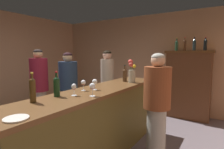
# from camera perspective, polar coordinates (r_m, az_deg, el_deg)

# --- Properties ---
(wall_back) EXTENTS (5.65, 0.12, 2.67)m
(wall_back) POSITION_cam_1_polar(r_m,az_deg,el_deg) (5.39, 9.86, 3.84)
(wall_back) COLOR tan
(wall_back) RESTS_ON ground
(bar_counter) EXTENTS (0.63, 3.01, 1.07)m
(bar_counter) POSITION_cam_1_polar(r_m,az_deg,el_deg) (2.73, -4.79, -15.78)
(bar_counter) COLOR brown
(bar_counter) RESTS_ON ground
(display_cabinet) EXTENTS (1.08, 0.45, 1.66)m
(display_cabinet) POSITION_cam_1_polar(r_m,az_deg,el_deg) (4.78, 23.00, -2.60)
(display_cabinet) COLOR #56301A
(display_cabinet) RESTS_ON ground
(wine_bottle_malbec) EXTENTS (0.06, 0.06, 0.32)m
(wine_bottle_malbec) POSITION_cam_1_polar(r_m,az_deg,el_deg) (2.04, -23.91, -4.20)
(wine_bottle_malbec) COLOR #473215
(wine_bottle_malbec) RESTS_ON bar_counter
(wine_bottle_chardonnay) EXTENTS (0.07, 0.07, 0.30)m
(wine_bottle_chardonnay) POSITION_cam_1_polar(r_m,az_deg,el_deg) (2.23, -17.16, -3.43)
(wine_bottle_chardonnay) COLOR #133319
(wine_bottle_chardonnay) RESTS_ON bar_counter
(wine_bottle_rose) EXTENTS (0.07, 0.07, 0.30)m
(wine_bottle_rose) POSITION_cam_1_polar(r_m,az_deg,el_deg) (3.30, 4.09, 0.01)
(wine_bottle_rose) COLOR #482E1A
(wine_bottle_rose) RESTS_ON bar_counter
(wine_glass_front) EXTENTS (0.07, 0.07, 0.15)m
(wine_glass_front) POSITION_cam_1_polar(r_m,az_deg,el_deg) (2.22, -12.00, -4.05)
(wine_glass_front) COLOR white
(wine_glass_front) RESTS_ON bar_counter
(wine_glass_mid) EXTENTS (0.07, 0.07, 0.15)m
(wine_glass_mid) POSITION_cam_1_polar(r_m,az_deg,el_deg) (2.50, -9.09, -2.70)
(wine_glass_mid) COLOR white
(wine_glass_mid) RESTS_ON bar_counter
(wine_glass_rear) EXTENTS (0.07, 0.07, 0.15)m
(wine_glass_rear) POSITION_cam_1_polar(r_m,az_deg,el_deg) (2.54, -5.52, -2.40)
(wine_glass_rear) COLOR white
(wine_glass_rear) RESTS_ON bar_counter
(wine_glass_spare) EXTENTS (0.07, 0.07, 0.16)m
(wine_glass_spare) POSITION_cam_1_polar(r_m,az_deg,el_deg) (2.15, -6.25, -3.96)
(wine_glass_spare) COLOR white
(wine_glass_spare) RESTS_ON bar_counter
(flower_arrangement) EXTENTS (0.15, 0.13, 0.41)m
(flower_arrangement) POSITION_cam_1_polar(r_m,az_deg,el_deg) (3.19, 6.30, 0.75)
(flower_arrangement) COLOR #A7A088
(flower_arrangement) RESTS_ON bar_counter
(cheese_plate) EXTENTS (0.19, 0.19, 0.01)m
(cheese_plate) POSITION_cam_1_polar(r_m,az_deg,el_deg) (1.61, -28.14, -12.20)
(cheese_plate) COLOR white
(cheese_plate) RESTS_ON bar_counter
(display_bottle_left) EXTENTS (0.08, 0.08, 0.32)m
(display_bottle_left) POSITION_cam_1_polar(r_m,az_deg,el_deg) (4.79, 19.82, 8.72)
(display_bottle_left) COLOR #224934
(display_bottle_left) RESTS_ON display_cabinet
(display_bottle_midleft) EXTENTS (0.07, 0.07, 0.32)m
(display_bottle_midleft) POSITION_cam_1_polar(r_m,az_deg,el_deg) (4.75, 22.07, 8.74)
(display_bottle_midleft) COLOR #452816
(display_bottle_midleft) RESTS_ON display_cabinet
(display_bottle_center) EXTENTS (0.07, 0.07, 0.32)m
(display_bottle_center) POSITION_cam_1_polar(r_m,az_deg,el_deg) (4.72, 24.66, 8.70)
(display_bottle_center) COLOR #1C2E33
(display_bottle_center) RESTS_ON display_cabinet
(display_bottle_midright) EXTENTS (0.08, 0.08, 0.31)m
(display_bottle_midright) POSITION_cam_1_polar(r_m,az_deg,el_deg) (4.69, 27.49, 8.52)
(display_bottle_midright) COLOR black
(display_bottle_midright) RESTS_ON display_cabinet
(patron_in_navy) EXTENTS (0.34, 0.34, 1.67)m
(patron_in_navy) POSITION_cam_1_polar(r_m,az_deg,el_deg) (3.80, -22.01, -3.97)
(patron_in_navy) COLOR gray
(patron_in_navy) RESTS_ON ground
(patron_redhead) EXTENTS (0.39, 0.39, 1.61)m
(patron_redhead) POSITION_cam_1_polar(r_m,az_deg,el_deg) (3.93, -13.66, -3.94)
(patron_redhead) COLOR #A29B85
(patron_redhead) RESTS_ON ground
(patron_near_entrance) EXTENTS (0.31, 0.31, 1.66)m
(patron_near_entrance) POSITION_cam_1_polar(r_m,az_deg,el_deg) (4.28, -1.51, -2.16)
(patron_near_entrance) COLOR #465F50
(patron_near_entrance) RESTS_ON ground
(bartender) EXTENTS (0.38, 0.38, 1.59)m
(bartender) POSITION_cam_1_polar(r_m,az_deg,el_deg) (2.65, 14.03, -9.20)
(bartender) COLOR #9D9A91
(bartender) RESTS_ON ground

